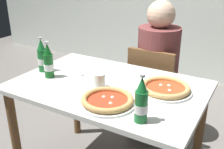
% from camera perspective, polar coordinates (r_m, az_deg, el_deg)
% --- Properties ---
extents(dining_table_main, '(1.20, 0.80, 0.75)m').
position_cam_1_polar(dining_table_main, '(1.75, -0.82, -5.51)').
color(dining_table_main, silver).
rests_on(dining_table_main, ground_plane).
extents(chair_behind_table, '(0.40, 0.40, 0.85)m').
position_cam_1_polar(chair_behind_table, '(2.28, 8.90, -3.11)').
color(chair_behind_table, brown).
rests_on(chair_behind_table, ground_plane).
extents(diner_seated, '(0.34, 0.34, 1.21)m').
position_cam_1_polar(diner_seated, '(2.28, 9.53, -0.32)').
color(diner_seated, '#2D3342').
rests_on(diner_seated, ground_plane).
extents(pizza_margherita_near, '(0.32, 0.32, 0.04)m').
position_cam_1_polar(pizza_margherita_near, '(1.63, 11.32, -2.88)').
color(pizza_margherita_near, white).
rests_on(pizza_margherita_near, dining_table_main).
extents(pizza_marinara_far, '(0.31, 0.31, 0.04)m').
position_cam_1_polar(pizza_marinara_far, '(1.46, -1.01, -5.56)').
color(pizza_marinara_far, white).
rests_on(pizza_marinara_far, dining_table_main).
extents(beer_bottle_left, '(0.07, 0.07, 0.25)m').
position_cam_1_polar(beer_bottle_left, '(1.28, 6.25, -5.89)').
color(beer_bottle_left, '#196B2D').
rests_on(beer_bottle_left, dining_table_main).
extents(beer_bottle_center, '(0.07, 0.07, 0.25)m').
position_cam_1_polar(beer_bottle_center, '(1.94, -14.66, 3.61)').
color(beer_bottle_center, '#196B2D').
rests_on(beer_bottle_center, dining_table_main).
extents(beer_bottle_right, '(0.07, 0.07, 0.25)m').
position_cam_1_polar(beer_bottle_right, '(1.83, -13.39, 2.52)').
color(beer_bottle_right, '#14591E').
rests_on(beer_bottle_right, dining_table_main).
extents(napkin_with_cutlery, '(0.23, 0.23, 0.01)m').
position_cam_1_polar(napkin_with_cutlery, '(1.93, -6.41, 0.88)').
color(napkin_with_cutlery, white).
rests_on(napkin_with_cutlery, dining_table_main).
extents(paper_cup, '(0.07, 0.07, 0.09)m').
position_cam_1_polar(paper_cup, '(1.64, -2.77, -1.36)').
color(paper_cup, white).
rests_on(paper_cup, dining_table_main).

